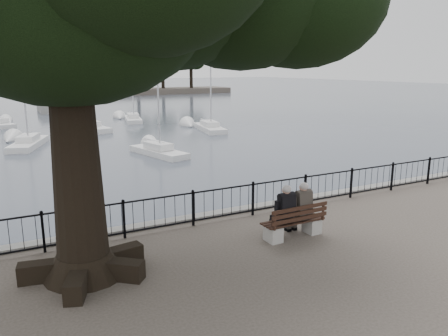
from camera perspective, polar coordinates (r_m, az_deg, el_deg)
harbor at (r=13.73m, az=-0.98°, el=-8.15°), size 260.00×260.00×1.20m
railing at (r=12.96m, az=0.00°, el=-4.49°), size 22.06×0.06×1.00m
bench at (r=11.91m, az=9.14°, el=-7.44°), size 1.81×0.59×0.95m
person_left at (r=11.68m, az=7.67°, el=-5.92°), size 0.44×0.75×1.50m
person_right at (r=12.01m, az=9.84°, el=-5.46°), size 0.44×0.75×1.50m
lion_monument at (r=58.98m, az=-20.26°, el=9.11°), size 5.98×5.98×8.82m
sailboat_b at (r=33.57m, az=-24.19°, el=3.16°), size 3.21×5.66×12.32m
sailboat_c at (r=28.01m, az=-8.54°, el=2.27°), size 2.53×5.09×9.18m
sailboat_d at (r=38.59m, az=-1.90°, el=5.35°), size 2.45×5.76×9.68m
sailboat_f at (r=40.52m, az=-17.12°, el=5.18°), size 2.78×6.12×11.10m
sailboat_g at (r=46.11m, az=-11.79°, el=6.38°), size 2.46×5.41×10.46m
sailboat_h at (r=46.47m, az=-27.16°, el=5.32°), size 2.54×5.07×11.79m
far_shore at (r=93.31m, az=-8.16°, el=12.03°), size 30.00×8.60×9.18m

